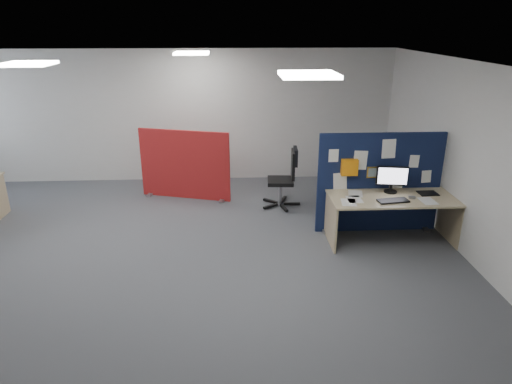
{
  "coord_description": "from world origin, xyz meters",
  "views": [
    {
      "loc": [
        1.18,
        -5.9,
        3.2
      ],
      "look_at": [
        1.49,
        -0.05,
        1.0
      ],
      "focal_mm": 32.0,
      "sensor_mm": 36.0,
      "label": 1
    }
  ],
  "objects_px": {
    "main_desk": "(391,206)",
    "monitor_main": "(392,178)",
    "red_divider": "(185,165)",
    "navy_divider": "(378,183)",
    "office_chair": "(287,174)"
  },
  "relations": [
    {
      "from": "red_divider",
      "to": "main_desk",
      "type": "bearing_deg",
      "value": -14.74
    },
    {
      "from": "monitor_main",
      "to": "office_chair",
      "type": "relative_size",
      "value": 0.44
    },
    {
      "from": "main_desk",
      "to": "monitor_main",
      "type": "relative_size",
      "value": 4.03
    },
    {
      "from": "navy_divider",
      "to": "red_divider",
      "type": "height_order",
      "value": "navy_divider"
    },
    {
      "from": "navy_divider",
      "to": "monitor_main",
      "type": "height_order",
      "value": "navy_divider"
    },
    {
      "from": "navy_divider",
      "to": "main_desk",
      "type": "bearing_deg",
      "value": -71.65
    },
    {
      "from": "main_desk",
      "to": "monitor_main",
      "type": "bearing_deg",
      "value": 82.17
    },
    {
      "from": "main_desk",
      "to": "monitor_main",
      "type": "height_order",
      "value": "monitor_main"
    },
    {
      "from": "main_desk",
      "to": "navy_divider",
      "type": "bearing_deg",
      "value": 108.35
    },
    {
      "from": "navy_divider",
      "to": "red_divider",
      "type": "xyz_separation_m",
      "value": [
        -3.19,
        1.62,
        -0.16
      ]
    },
    {
      "from": "red_divider",
      "to": "navy_divider",
      "type": "bearing_deg",
      "value": -10.85
    },
    {
      "from": "navy_divider",
      "to": "office_chair",
      "type": "height_order",
      "value": "navy_divider"
    },
    {
      "from": "red_divider",
      "to": "office_chair",
      "type": "height_order",
      "value": "red_divider"
    },
    {
      "from": "main_desk",
      "to": "office_chair",
      "type": "distance_m",
      "value": 2.04
    },
    {
      "from": "monitor_main",
      "to": "office_chair",
      "type": "height_order",
      "value": "monitor_main"
    }
  ]
}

